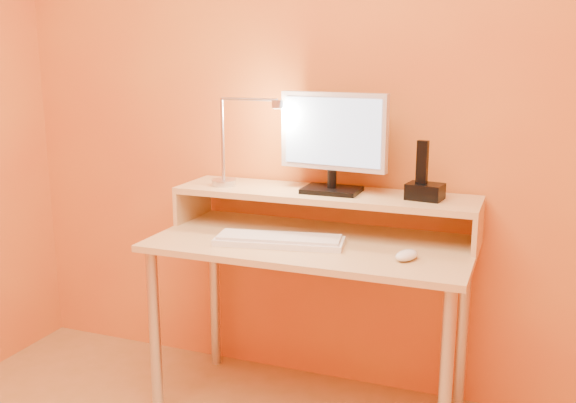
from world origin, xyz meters
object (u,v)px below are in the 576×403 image
at_px(remote_control, 238,237).
at_px(phone_dock, 425,192).
at_px(mouse, 406,255).
at_px(monitor_panel, 333,131).
at_px(lamp_base, 224,182).
at_px(keyboard, 279,241).

bearing_deg(remote_control, phone_dock, 43.60).
xyz_separation_m(mouse, remote_control, (-0.65, 0.02, -0.01)).
bearing_deg(remote_control, mouse, 21.75).
bearing_deg(mouse, monitor_panel, 164.15).
relative_size(monitor_panel, remote_control, 2.75).
height_order(lamp_base, keyboard, lamp_base).
bearing_deg(lamp_base, remote_control, -52.82).
height_order(monitor_panel, remote_control, monitor_panel).
bearing_deg(mouse, remote_control, -160.02).
height_order(phone_dock, remote_control, phone_dock).
relative_size(phone_dock, keyboard, 0.27).
relative_size(monitor_panel, lamp_base, 4.37).
relative_size(lamp_base, keyboard, 0.21).
distance_m(lamp_base, mouse, 0.85).
relative_size(keyboard, remote_control, 3.01).
xyz_separation_m(lamp_base, keyboard, (0.33, -0.21, -0.16)).
distance_m(monitor_panel, mouse, 0.58).
bearing_deg(phone_dock, remote_control, -152.00).
bearing_deg(lamp_base, keyboard, -32.07).
bearing_deg(monitor_panel, mouse, -30.64).
bearing_deg(lamp_base, mouse, -15.98).
distance_m(mouse, remote_control, 0.65).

